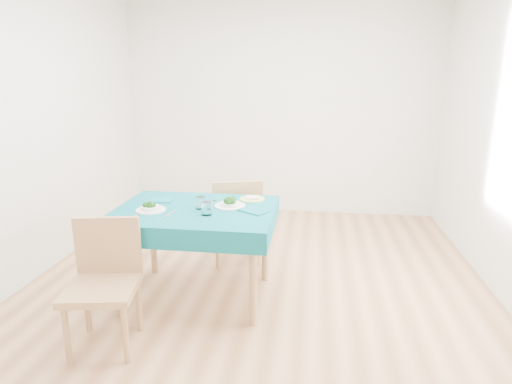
# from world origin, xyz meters

# --- Properties ---
(room_shell) EXTENTS (4.02, 4.52, 2.73)m
(room_shell) POSITION_xyz_m (0.00, 0.00, 1.35)
(room_shell) COLOR #9C6941
(room_shell) RESTS_ON ground
(table) EXTENTS (1.24, 0.95, 0.76)m
(table) POSITION_xyz_m (-0.45, -0.23, 0.38)
(table) COLOR #08545D
(table) RESTS_ON ground
(chair_near) EXTENTS (0.52, 0.55, 1.11)m
(chair_near) POSITION_xyz_m (-0.88, -0.99, 0.55)
(chair_near) COLOR #9A7048
(chair_near) RESTS_ON ground
(chair_far) EXTENTS (0.60, 0.63, 1.16)m
(chair_far) POSITION_xyz_m (-0.28, 0.54, 0.58)
(chair_far) COLOR #9A7048
(chair_far) RESTS_ON ground
(bowl_near) EXTENTS (0.23, 0.23, 0.07)m
(bowl_near) POSITION_xyz_m (-0.78, -0.33, 0.79)
(bowl_near) COLOR white
(bowl_near) RESTS_ON table
(bowl_far) EXTENTS (0.25, 0.25, 0.08)m
(bowl_far) POSITION_xyz_m (-0.19, -0.14, 0.80)
(bowl_far) COLOR white
(bowl_far) RESTS_ON table
(fork_near) EXTENTS (0.06, 0.18, 0.00)m
(fork_near) POSITION_xyz_m (-0.85, -0.41, 0.76)
(fork_near) COLOR silver
(fork_near) RESTS_ON table
(knife_near) EXTENTS (0.06, 0.21, 0.00)m
(knife_near) POSITION_xyz_m (-0.60, -0.39, 0.76)
(knife_near) COLOR silver
(knife_near) RESTS_ON table
(fork_far) EXTENTS (0.08, 0.19, 0.00)m
(fork_far) POSITION_xyz_m (-0.38, -0.08, 0.76)
(fork_far) COLOR silver
(fork_far) RESTS_ON table
(knife_far) EXTENTS (0.03, 0.22, 0.00)m
(knife_far) POSITION_xyz_m (-0.05, -0.19, 0.76)
(knife_far) COLOR silver
(knife_far) RESTS_ON table
(napkin_near) EXTENTS (0.22, 0.17, 0.01)m
(napkin_near) POSITION_xyz_m (-0.80, -0.06, 0.76)
(napkin_near) COLOR #0C5E67
(napkin_near) RESTS_ON table
(napkin_far) EXTENTS (0.26, 0.24, 0.01)m
(napkin_far) POSITION_xyz_m (0.01, -0.24, 0.76)
(napkin_far) COLOR #0C5E67
(napkin_far) RESTS_ON table
(tumbler_center) EXTENTS (0.08, 0.08, 0.10)m
(tumbler_center) POSITION_xyz_m (-0.41, -0.23, 0.81)
(tumbler_center) COLOR white
(tumbler_center) RESTS_ON table
(tumbler_side) EXTENTS (0.08, 0.08, 0.10)m
(tumbler_side) POSITION_xyz_m (-0.32, -0.37, 0.81)
(tumbler_side) COLOR white
(tumbler_side) RESTS_ON table
(side_plate) EXTENTS (0.22, 0.22, 0.01)m
(side_plate) POSITION_xyz_m (-0.05, 0.09, 0.76)
(side_plate) COLOR #BED266
(side_plate) RESTS_ON table
(bread_slice) EXTENTS (0.11, 0.11, 0.02)m
(bread_slice) POSITION_xyz_m (-0.05, 0.09, 0.78)
(bread_slice) COLOR beige
(bread_slice) RESTS_ON side_plate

